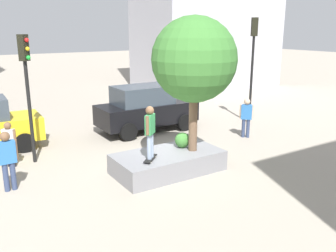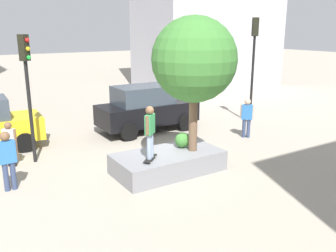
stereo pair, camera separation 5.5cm
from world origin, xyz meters
name	(u,v)px [view 1 (the left image)]	position (x,y,z in m)	size (l,w,h in m)	color
ground_plane	(170,166)	(0.00, 0.00, 0.00)	(120.00, 120.00, 0.00)	#9E9384
planter_ledge	(168,162)	(-0.35, -0.40, 0.33)	(3.51, 1.83, 0.66)	gray
plaza_tree	(194,60)	(0.48, -0.61, 3.61)	(2.69, 2.69, 4.31)	brown
boxwood_shrub	(182,140)	(0.36, -0.19, 0.91)	(0.52, 0.52, 0.52)	#3D7A33
skateboard	(150,158)	(-1.17, -0.69, 0.71)	(0.73, 0.70, 0.07)	black
skateboarder	(150,129)	(-1.17, -0.69, 1.66)	(0.45, 0.42, 1.62)	#8C9EB7
sedan_parked	(146,108)	(1.44, 4.32, 1.06)	(4.51, 2.14, 2.09)	black
traffic_light_corner	(253,53)	(6.51, 2.88, 3.41)	(0.36, 0.37, 5.05)	black
traffic_light_median	(27,77)	(-3.83, 2.88, 2.99)	(0.37, 0.37, 4.38)	black
pedestrian_crossing	(7,157)	(-4.97, 0.86, 1.02)	(0.60, 0.27, 1.77)	navy
bystander_watching	(9,141)	(-4.60, 2.86, 0.90)	(0.43, 0.41, 1.56)	black
passerby_with_bag	(246,115)	(4.57, 1.12, 0.98)	(0.46, 0.46, 1.70)	navy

